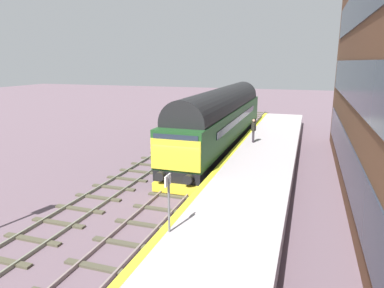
% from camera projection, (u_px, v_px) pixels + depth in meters
% --- Properties ---
extents(ground_plane, '(140.00, 140.00, 0.00)m').
position_uv_depth(ground_plane, '(183.00, 186.00, 18.87)').
color(ground_plane, '#69545F').
rests_on(ground_plane, ground).
extents(track_main, '(2.50, 60.00, 0.15)m').
position_uv_depth(track_main, '(183.00, 185.00, 18.85)').
color(track_main, gray).
rests_on(track_main, ground).
extents(track_adjacent_west, '(2.50, 60.00, 0.15)m').
position_uv_depth(track_adjacent_west, '(127.00, 179.00, 19.90)').
color(track_adjacent_west, slate).
rests_on(track_adjacent_west, ground).
extents(station_platform, '(4.00, 44.00, 1.01)m').
position_uv_depth(station_platform, '(250.00, 185.00, 17.64)').
color(station_platform, '#B3AAAD').
rests_on(station_platform, ground).
extents(diesel_locomotive, '(2.74, 19.39, 4.68)m').
position_uv_depth(diesel_locomotive, '(221.00, 118.00, 26.04)').
color(diesel_locomotive, black).
rests_on(diesel_locomotive, ground).
extents(platform_number_sign, '(0.10, 0.44, 1.99)m').
position_uv_depth(platform_number_sign, '(168.00, 195.00, 11.45)').
color(platform_number_sign, slate).
rests_on(platform_number_sign, station_platform).
extents(waiting_passenger, '(0.42, 0.49, 1.64)m').
position_uv_depth(waiting_passenger, '(254.00, 128.00, 24.48)').
color(waiting_passenger, '#342C35').
rests_on(waiting_passenger, station_platform).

